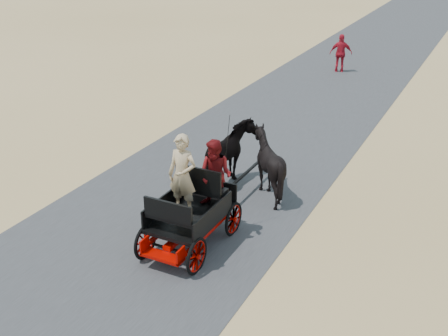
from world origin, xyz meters
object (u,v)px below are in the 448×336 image
at_px(carriage, 191,230).
at_px(horse_left, 229,157).
at_px(horse_right, 268,164).
at_px(pedestrian, 341,53).

distance_m(carriage, horse_left, 3.09).
xyz_separation_m(carriage, horse_left, (-0.55, 3.00, 0.49)).
bearing_deg(carriage, horse_right, 79.61).
height_order(carriage, horse_left, horse_left).
height_order(horse_left, horse_right, horse_right).
bearing_deg(carriage, horse_left, 100.39).
distance_m(horse_left, pedestrian, 13.06).
xyz_separation_m(carriage, pedestrian, (-1.31, 16.04, 0.50)).
distance_m(horse_left, horse_right, 1.10).
relative_size(carriage, horse_right, 1.41).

